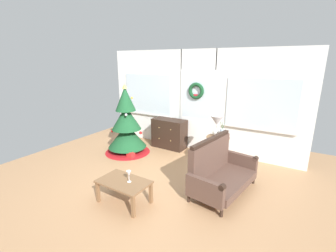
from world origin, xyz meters
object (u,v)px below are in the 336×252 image
Objects in this scene: settee_sofa at (219,171)px; gift_box at (131,155)px; flower_vase at (222,133)px; wine_glass at (129,174)px; christmas_tree at (127,128)px; coffee_table at (124,184)px; table_lamp at (217,123)px; dresser_cabinet at (169,133)px; side_table at (217,147)px.

settee_sofa is 9.32× the size of gift_box.
flower_vase is 1.79× the size of wine_glass.
christmas_tree is at bearing -175.95° from flower_vase.
settee_sofa is 1.77× the size of coffee_table.
table_lamp is 2.72× the size of gift_box.
coffee_table is at bearing -135.86° from settee_sofa.
settee_sofa is 1.60m from wine_glass.
dresser_cabinet is at bearing 104.42° from coffee_table.
wine_glass is at bearing -112.12° from side_table.
dresser_cabinet is 4.67× the size of wine_glass.
flower_vase reaches higher than dresser_cabinet.
christmas_tree reaches higher than side_table.
christmas_tree is 2.69m from settee_sofa.
dresser_cabinet is 5.63× the size of gift_box.
settee_sofa is at bearing 45.92° from wine_glass.
side_table is at bearing 65.76° from coffee_table.
side_table is 0.35m from flower_vase.
flower_vase is at bearing 64.71° from wine_glass.
flower_vase is (1.65, -0.67, 0.46)m from dresser_cabinet.
table_lamp reaches higher than dresser_cabinet.
table_lamp reaches higher than gift_box.
flower_vase is (0.10, -0.06, 0.33)m from side_table.
dresser_cabinet is 0.60× the size of settee_sofa.
christmas_tree is 1.16× the size of settee_sofa.
settee_sofa is at bearing -68.36° from side_table.
christmas_tree is at bearing 131.36° from wine_glass.
side_table is 0.51m from table_lamp.
wine_glass is (1.51, -1.71, -0.12)m from christmas_tree.
table_lamp is 2.17m from wine_glass.
wine_glass is (-1.11, -1.14, 0.16)m from settee_sofa.
dresser_cabinet is 1.67m from side_table.
side_table is at bearing 149.04° from flower_vase.
gift_box is at bearing -39.58° from christmas_tree.
christmas_tree is at bearing 129.09° from coffee_table.
table_lamp reaches higher than flower_vase.
coffee_table is at bearing -53.49° from gift_box.
wine_glass is (-0.73, -1.98, -0.49)m from table_lamp.
dresser_cabinet is 1.07× the size of coffee_table.
christmas_tree reaches higher than flower_vase.
settee_sofa is 7.73× the size of wine_glass.
gift_box is at bearing 129.34° from wine_glass.
dresser_cabinet is 2.07× the size of table_lamp.
settee_sofa reaches higher than wine_glass.
side_table is 2.16m from coffee_table.
side_table is 4.54× the size of gift_box.
side_table reaches higher than coffee_table.
coffee_table is (-0.83, -2.01, -0.69)m from table_lamp.
flower_vase is 2.11m from wine_glass.
settee_sofa is 2.33m from gift_box.
settee_sofa is (1.87, -1.41, -0.01)m from dresser_cabinet.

